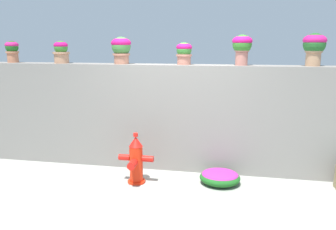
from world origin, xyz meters
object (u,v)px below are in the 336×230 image
(fire_hydrant, at_px, (136,161))
(flower_bush_left, at_px, (220,177))
(potted_plant_2, at_px, (121,48))
(potted_plant_3, at_px, (184,52))
(potted_plant_0, at_px, (12,50))
(potted_plant_4, at_px, (242,46))
(potted_plant_1, at_px, (61,51))
(potted_plant_5, at_px, (314,45))

(fire_hydrant, relative_size, flower_bush_left, 1.27)
(potted_plant_2, xyz_separation_m, potted_plant_3, (1.02, 0.01, -0.06))
(potted_plant_0, height_order, potted_plant_4, potted_plant_4)
(potted_plant_2, xyz_separation_m, flower_bush_left, (1.65, -0.56, -1.85))
(potted_plant_0, relative_size, flower_bush_left, 0.62)
(potted_plant_0, bearing_deg, potted_plant_2, -0.74)
(potted_plant_3, relative_size, fire_hydrant, 0.45)
(potted_plant_0, relative_size, potted_plant_4, 0.81)
(potted_plant_1, distance_m, potted_plant_4, 2.94)
(potted_plant_5, bearing_deg, potted_plant_1, -179.39)
(potted_plant_0, xyz_separation_m, potted_plant_3, (2.99, -0.01, -0.02))
(potted_plant_1, bearing_deg, potted_plant_2, 0.73)
(potted_plant_0, height_order, potted_plant_3, potted_plant_0)
(potted_plant_0, height_order, fire_hydrant, potted_plant_0)
(fire_hydrant, distance_m, flower_bush_left, 1.26)
(potted_plant_1, distance_m, potted_plant_2, 1.04)
(potted_plant_3, bearing_deg, potted_plant_1, -179.28)
(potted_plant_0, height_order, potted_plant_5, potted_plant_5)
(potted_plant_2, relative_size, potted_plant_4, 0.95)
(potted_plant_1, height_order, flower_bush_left, potted_plant_1)
(potted_plant_1, relative_size, potted_plant_2, 0.85)
(potted_plant_2, distance_m, fire_hydrant, 1.83)
(potted_plant_1, bearing_deg, fire_hydrant, -26.52)
(potted_plant_0, relative_size, potted_plant_3, 1.08)
(potted_plant_4, relative_size, fire_hydrant, 0.60)
(potted_plant_2, height_order, fire_hydrant, potted_plant_2)
(potted_plant_1, height_order, potted_plant_2, potted_plant_2)
(potted_plant_3, xyz_separation_m, potted_plant_5, (1.91, 0.02, 0.10))
(potted_plant_2, height_order, potted_plant_5, potted_plant_5)
(potted_plant_0, xyz_separation_m, fire_hydrant, (2.40, -0.77, -1.58))
(potted_plant_5, height_order, flower_bush_left, potted_plant_5)
(potted_plant_4, distance_m, flower_bush_left, 1.98)
(potted_plant_0, distance_m, potted_plant_5, 4.90)
(potted_plant_0, bearing_deg, potted_plant_4, -0.56)
(potted_plant_0, height_order, potted_plant_1, potted_plant_0)
(potted_plant_5, bearing_deg, potted_plant_2, -179.43)
(potted_plant_5, relative_size, flower_bush_left, 0.80)
(potted_plant_1, height_order, potted_plant_3, potted_plant_1)
(potted_plant_2, height_order, flower_bush_left, potted_plant_2)
(fire_hydrant, bearing_deg, potted_plant_3, 51.95)
(potted_plant_5, relative_size, fire_hydrant, 0.63)
(potted_plant_0, bearing_deg, potted_plant_3, -0.25)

